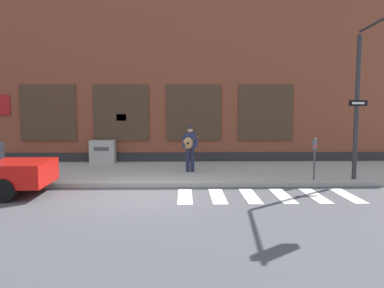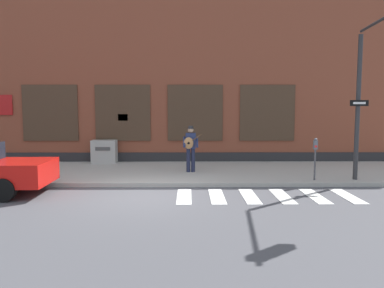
% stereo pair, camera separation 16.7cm
% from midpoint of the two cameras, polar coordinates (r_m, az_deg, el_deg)
% --- Properties ---
extents(ground_plane, '(160.00, 160.00, 0.00)m').
position_cam_midpoint_polar(ground_plane, '(11.08, -7.85, -7.98)').
color(ground_plane, '#4C4C51').
extents(sidewalk, '(28.00, 4.96, 0.14)m').
position_cam_midpoint_polar(sidewalk, '(14.75, -6.17, -4.30)').
color(sidewalk, '#ADAAA3').
rests_on(sidewalk, ground).
extents(building_backdrop, '(28.00, 4.06, 8.03)m').
position_cam_midpoint_polar(building_backdrop, '(19.05, -5.13, 9.81)').
color(building_backdrop, brown).
rests_on(building_backdrop, ground).
extents(crosswalk, '(5.20, 1.90, 0.01)m').
position_cam_midpoint_polar(crosswalk, '(11.25, 10.86, -7.79)').
color(crosswalk, silver).
rests_on(crosswalk, ground).
extents(busker, '(0.70, 0.51, 1.76)m').
position_cam_midpoint_polar(busker, '(14.18, -0.68, -0.28)').
color(busker, '#1E233D').
rests_on(busker, sidewalk).
extents(traffic_light, '(0.74, 3.38, 5.05)m').
position_cam_midpoint_polar(traffic_light, '(12.69, 25.59, 9.90)').
color(traffic_light, '#2D2D30').
rests_on(traffic_light, sidewalk).
extents(parking_meter, '(0.13, 0.11, 1.44)m').
position_cam_midpoint_polar(parking_meter, '(13.26, 17.83, -1.21)').
color(parking_meter, '#47474C').
rests_on(parking_meter, sidewalk).
extents(utility_box, '(1.09, 0.58, 1.02)m').
position_cam_midpoint_polar(utility_box, '(17.02, -13.72, -1.14)').
color(utility_box, '#ADADA8').
rests_on(utility_box, sidewalk).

